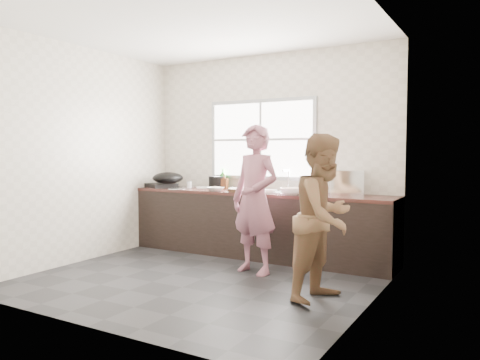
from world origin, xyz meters
The scene contains 30 objects.
floor centered at (0.00, 0.00, -0.01)m, with size 3.60×3.20×0.01m, color #242427.
ceiling centered at (0.00, 0.00, 2.71)m, with size 3.60×3.20×0.01m, color silver.
wall_back centered at (0.00, 1.60, 1.35)m, with size 3.60×0.01×2.70m, color beige.
wall_left centered at (-1.80, 0.00, 1.35)m, with size 0.01×3.20×2.70m, color beige.
wall_right centered at (1.80, 0.00, 1.35)m, with size 0.01×3.20×2.70m, color beige.
wall_front centered at (0.00, -1.60, 1.35)m, with size 3.60×0.01×2.70m, color beige.
cabinet centered at (0.00, 1.29, 0.41)m, with size 3.60×0.62×0.82m, color black.
countertop centered at (0.00, 1.29, 0.84)m, with size 3.60×0.64×0.04m, color #361B16.
sink centered at (0.35, 1.29, 0.86)m, with size 0.55×0.45×0.02m, color silver.
faucet centered at (0.35, 1.49, 1.01)m, with size 0.02×0.02×0.30m, color silver.
window_frame centered at (-0.10, 1.59, 1.55)m, with size 1.60×0.05×1.10m, color #9EA0A5.
window_glazing centered at (-0.10, 1.57, 1.55)m, with size 1.50×0.01×1.00m, color white.
woman centered at (0.37, 0.53, 0.79)m, with size 0.58×0.38×1.58m, color #A76476.
person_side centered at (1.39, 0.00, 0.78)m, with size 0.76×0.59×1.55m, color brown.
cutting_board centered at (-0.16, 1.21, 0.88)m, with size 0.43×0.43×0.04m, color #302112.
cleaver centered at (-0.28, 1.26, 0.90)m, with size 0.20×0.10×0.01m, color silver.
bowl_mince centered at (-0.53, 1.08, 0.89)m, with size 0.21×0.21×0.05m, color silver.
bowl_crabs centered at (0.57, 1.08, 0.89)m, with size 0.22×0.22×0.07m, color white.
bowl_held centered at (0.27, 1.13, 0.89)m, with size 0.20×0.20×0.06m, color white.
black_pot centered at (-0.74, 1.45, 0.95)m, with size 0.24×0.24×0.17m, color black.
plate_food centered at (-0.93, 1.41, 0.87)m, with size 0.24×0.24×0.02m, color white.
bottle_green centered at (-0.69, 1.52, 1.00)m, with size 0.11×0.11×0.29m, color #2C862B.
bottle_brown_tall centered at (-0.61, 1.44, 0.96)m, with size 0.09×0.09×0.20m, color #4B2812.
bottle_brown_short centered at (-0.72, 1.52, 0.93)m, with size 0.12×0.12×0.15m, color #412A10.
glass_jar centered at (-1.12, 1.30, 0.91)m, with size 0.07×0.07×0.10m, color silver.
burner centered at (-1.60, 1.24, 0.89)m, with size 0.38×0.38×0.06m, color black.
wok centered at (-1.43, 1.20, 1.00)m, with size 0.44×0.44×0.17m, color black.
dish_rack centered at (1.15, 1.47, 1.01)m, with size 0.40×0.28×0.30m, color white.
pot_lid_left centered at (-1.17, 1.08, 0.87)m, with size 0.27×0.27×0.01m, color silver.
pot_lid_right centered at (-1.25, 1.44, 0.87)m, with size 0.28×0.28×0.01m, color silver.
Camera 1 is at (2.86, -4.13, 1.39)m, focal length 35.00 mm.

